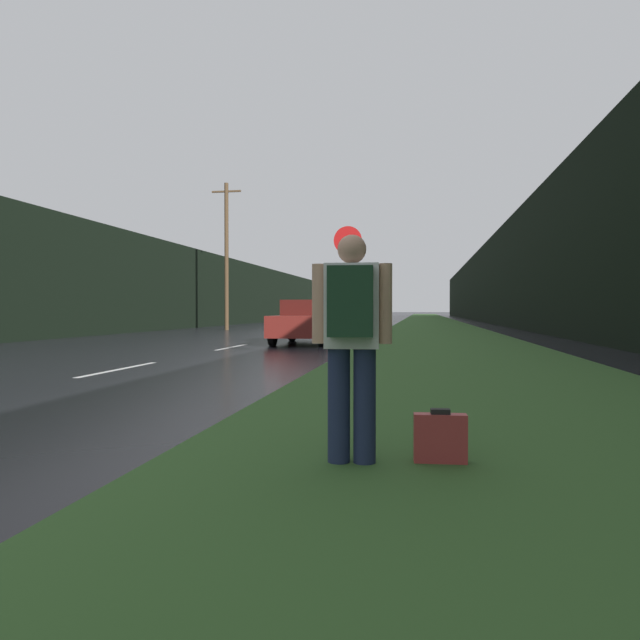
{
  "coord_description": "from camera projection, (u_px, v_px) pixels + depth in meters",
  "views": [
    {
      "loc": [
        6.03,
        -2.83,
        1.21
      ],
      "look_at": [
        3.11,
        13.56,
        0.91
      ],
      "focal_mm": 32.0,
      "sensor_mm": 36.0,
      "label": 1
    }
  ],
  "objects": [
    {
      "name": "lane_stripe_c",
      "position": [
        232.0,
        347.0,
        18.45
      ],
      "size": [
        0.12,
        3.0,
        0.01
      ],
      "primitive_type": "cube",
      "color": "silver",
      "rests_on": "ground_plane"
    },
    {
      "name": "car_passing_near",
      "position": [
        306.0,
        322.0,
        20.44
      ],
      "size": [
        1.89,
        4.74,
        1.56
      ],
      "rotation": [
        0.0,
        0.0,
        3.14
      ],
      "color": "maroon",
      "rests_on": "ground_plane"
    },
    {
      "name": "treeline_far_side",
      "position": [
        253.0,
        295.0,
        54.78
      ],
      "size": [
        2.0,
        140.0,
        5.33
      ],
      "primitive_type": "cube",
      "color": "black",
      "rests_on": "ground_plane"
    },
    {
      "name": "car_oncoming",
      "position": [
        338.0,
        315.0,
        55.49
      ],
      "size": [
        1.9,
        4.78,
        1.35
      ],
      "color": "#BCBCBC",
      "rests_on": "ground_plane"
    },
    {
      "name": "hitchhiker_with_backpack",
      "position": [
        352.0,
        333.0,
        4.39
      ],
      "size": [
        0.62,
        0.44,
        1.79
      ],
      "rotation": [
        0.0,
        0.0,
        0.07
      ],
      "color": "#1E2847",
      "rests_on": "ground_plane"
    },
    {
      "name": "treeline_near_side",
      "position": [
        500.0,
        281.0,
        50.76
      ],
      "size": [
        2.0,
        140.0,
        7.51
      ],
      "primitive_type": "cube",
      "color": "black",
      "rests_on": "ground_plane"
    },
    {
      "name": "car_passing_far",
      "position": [
        350.0,
        318.0,
        32.84
      ],
      "size": [
        1.92,
        4.6,
        1.48
      ],
      "rotation": [
        0.0,
        0.0,
        3.14
      ],
      "color": "maroon",
      "rests_on": "ground_plane"
    },
    {
      "name": "utility_pole_far",
      "position": [
        227.0,
        254.0,
        34.01
      ],
      "size": [
        1.8,
        0.24,
        8.77
      ],
      "color": "#4C3823",
      "rests_on": "ground_plane"
    },
    {
      "name": "suitcase",
      "position": [
        440.0,
        439.0,
        4.43
      ],
      "size": [
        0.41,
        0.14,
        0.44
      ],
      "rotation": [
        0.0,
        0.0,
        0.07
      ],
      "color": "#9E3333",
      "rests_on": "ground_plane"
    },
    {
      "name": "grass_verge",
      "position": [
        433.0,
        326.0,
        42.03
      ],
      "size": [
        6.0,
        240.0,
        0.02
      ],
      "primitive_type": "cube",
      "color": "#2D5123",
      "rests_on": "ground_plane"
    },
    {
      "name": "lane_stripe_d",
      "position": [
        284.0,
        337.0,
        25.34
      ],
      "size": [
        0.12,
        3.0,
        0.01
      ],
      "primitive_type": "cube",
      "color": "silver",
      "rests_on": "ground_plane"
    },
    {
      "name": "lane_stripe_b",
      "position": [
        120.0,
        369.0,
        11.56
      ],
      "size": [
        0.12,
        3.0,
        0.01
      ],
      "primitive_type": "cube",
      "color": "silver",
      "rests_on": "ground_plane"
    },
    {
      "name": "stop_sign",
      "position": [
        348.0,
        282.0,
        12.75
      ],
      "size": [
        0.63,
        0.07,
        3.08
      ],
      "color": "slate",
      "rests_on": "ground_plane"
    }
  ]
}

